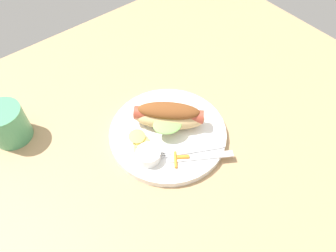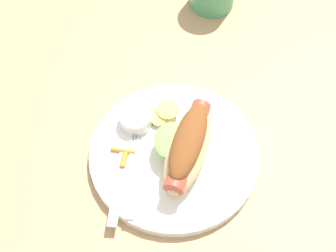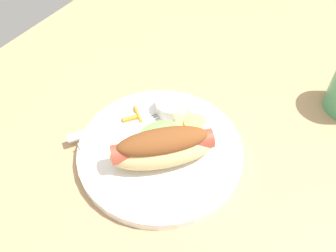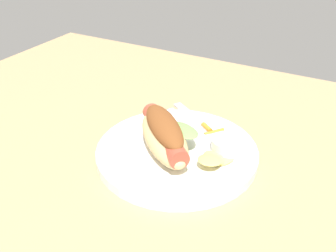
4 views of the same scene
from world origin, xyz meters
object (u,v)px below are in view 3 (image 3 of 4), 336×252
plate (160,151)px  carrot_garnish (134,116)px  chips_pile (189,120)px  knife (108,126)px  sauce_ramekin (171,107)px  hot_dog (163,147)px  fork (120,131)px

plate → carrot_garnish: carrot_garnish is taller
plate → chips_pile: size_ratio=3.70×
knife → plate: bearing=-51.2°
carrot_garnish → chips_pile: bearing=116.4°
sauce_ramekin → chips_pile: sauce_ramekin is taller
hot_dog → chips_pile: size_ratio=2.20×
plate → hot_dog: 4.26cm
sauce_ramekin → carrot_garnish: 6.18cm
chips_pile → knife: bearing=-52.8°
fork → carrot_garnish: 3.60cm
carrot_garnish → knife: bearing=-30.7°
plate → carrot_garnish: 7.67cm
hot_dog → fork: (-0.62, -8.61, -2.75)cm
hot_dog → chips_pile: hot_dog is taller
chips_pile → carrot_garnish: size_ratio=1.84×
plate → carrot_garnish: (-2.81, -7.04, 1.18)cm
sauce_ramekin → fork: sauce_ramekin is taller
plate → sauce_ramekin: sauce_ramekin is taller
plate → knife: knife is taller
fork → sauce_ramekin: bearing=-0.2°
sauce_ramekin → fork: bearing=-28.1°
sauce_ramekin → plate: bearing=21.3°
knife → chips_pile: (-7.86, 10.35, 0.63)cm
plate → sauce_ramekin: (-7.28, -2.84, 1.94)cm
hot_dog → fork: 9.06cm
sauce_ramekin → chips_pile: 3.90cm
fork → knife: same height
chips_pile → carrot_garnish: bearing=-63.6°
hot_dog → knife: 11.15cm
chips_pile → sauce_ramekin: bearing=-97.1°
plate → sauce_ramekin: 8.05cm
hot_dog → knife: bearing=132.1°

